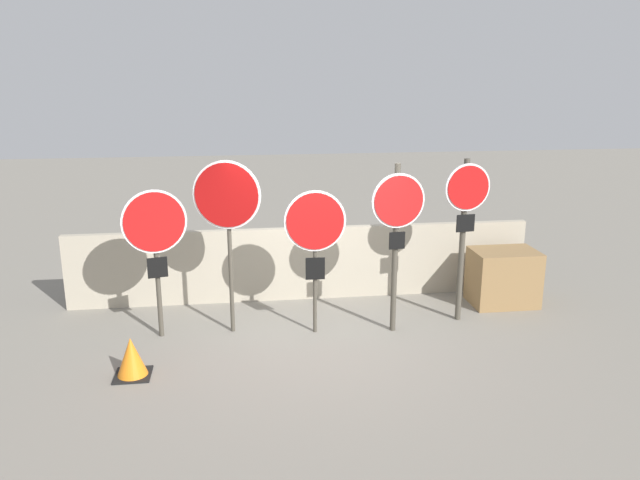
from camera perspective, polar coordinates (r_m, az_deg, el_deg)
name	(u,v)px	position (r m, az deg, el deg)	size (l,w,h in m)	color
ground_plane	(315,334)	(9.03, -0.45, -8.62)	(40.00, 40.00, 0.00)	gray
fence_back	(304,263)	(10.22, -1.52, -2.15)	(7.53, 0.12, 1.21)	#A89E89
stop_sign_0	(155,233)	(8.74, -14.85, 0.58)	(0.86, 0.25, 2.12)	#474238
stop_sign_1	(227,205)	(8.62, -8.48, 3.16)	(0.93, 0.27, 2.49)	#474238
stop_sign_2	(315,230)	(8.58, -0.45, 0.89)	(0.86, 0.12, 2.09)	#474238
stop_sign_3	(397,221)	(8.68, 7.07, 1.75)	(0.76, 0.17, 2.44)	#474238
stop_sign_4	(465,213)	(9.26, 13.14, 2.39)	(0.69, 0.17, 2.45)	#474238
traffic_cone_0	(132,357)	(8.13, -16.85, -10.23)	(0.44, 0.44, 0.51)	black
storage_crate	(503,277)	(10.45, 16.41, -3.28)	(1.03, 0.73, 0.89)	olive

